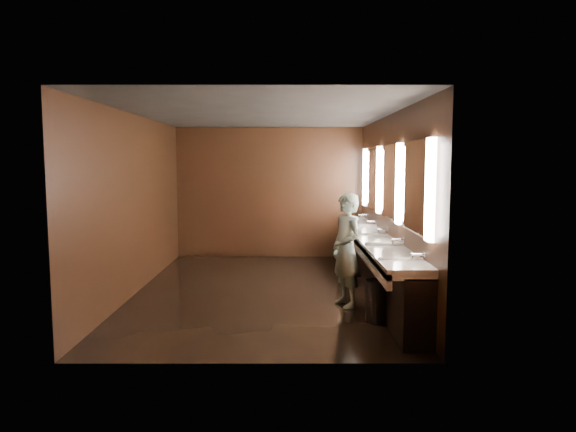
% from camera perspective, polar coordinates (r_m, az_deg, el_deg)
% --- Properties ---
extents(floor, '(6.00, 6.00, 0.00)m').
position_cam_1_polar(floor, '(8.33, -2.76, -8.28)').
color(floor, black).
rests_on(floor, ground).
extents(ceiling, '(4.00, 6.00, 0.02)m').
position_cam_1_polar(ceiling, '(8.11, -2.86, 11.27)').
color(ceiling, '#2D2D2B').
rests_on(ceiling, wall_back).
extents(wall_back, '(4.00, 0.02, 2.80)m').
position_cam_1_polar(wall_back, '(11.09, -2.06, 2.61)').
color(wall_back, black).
rests_on(wall_back, floor).
extents(wall_front, '(4.00, 0.02, 2.80)m').
position_cam_1_polar(wall_front, '(5.12, -4.42, -1.36)').
color(wall_front, black).
rests_on(wall_front, floor).
extents(wall_left, '(0.02, 6.00, 2.80)m').
position_cam_1_polar(wall_left, '(8.44, -16.50, 1.30)').
color(wall_left, black).
rests_on(wall_left, floor).
extents(wall_right, '(0.02, 6.00, 2.80)m').
position_cam_1_polar(wall_right, '(8.25, 11.21, 1.34)').
color(wall_right, black).
rests_on(wall_right, floor).
extents(sink_counter, '(0.55, 5.40, 1.01)m').
position_cam_1_polar(sink_counter, '(8.34, 9.68, -4.87)').
color(sink_counter, black).
rests_on(sink_counter, floor).
extents(mirror_band, '(0.06, 5.03, 1.15)m').
position_cam_1_polar(mirror_band, '(8.23, 11.12, 3.77)').
color(mirror_band, white).
rests_on(mirror_band, wall_right).
extents(person, '(0.59, 0.70, 1.62)m').
position_cam_1_polar(person, '(7.35, 6.52, -3.77)').
color(person, '#93D4DC').
rests_on(person, floor).
extents(trash_bin, '(0.41, 0.41, 0.53)m').
position_cam_1_polar(trash_bin, '(6.85, 10.05, -9.23)').
color(trash_bin, black).
rests_on(trash_bin, floor).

